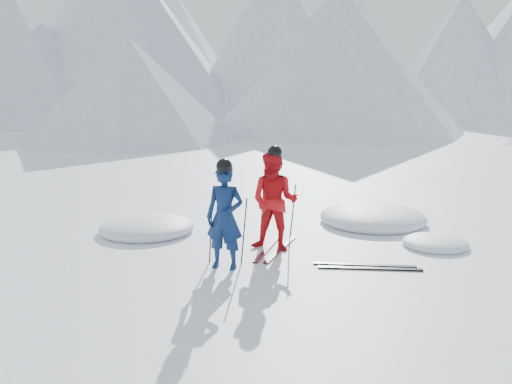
# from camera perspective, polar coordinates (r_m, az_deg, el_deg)

# --- Properties ---
(ground) EXTENTS (160.00, 160.00, 0.00)m
(ground) POSITION_cam_1_polar(r_m,az_deg,el_deg) (9.08, 11.99, -8.11)
(ground) COLOR white
(ground) RESTS_ON ground
(mountain_range) EXTENTS (106.15, 62.94, 15.53)m
(mountain_range) POSITION_cam_1_polar(r_m,az_deg,el_deg) (44.35, 23.24, 15.16)
(mountain_range) COLOR #B2BCD1
(mountain_range) RESTS_ON ground
(skier_blue) EXTENTS (0.63, 0.41, 1.71)m
(skier_blue) POSITION_cam_1_polar(r_m,az_deg,el_deg) (8.81, -3.31, -2.68)
(skier_blue) COLOR #0D224E
(skier_blue) RESTS_ON ground
(skier_red) EXTENTS (0.91, 0.72, 1.81)m
(skier_red) POSITION_cam_1_polar(r_m,az_deg,el_deg) (9.75, 1.95, -1.00)
(skier_red) COLOR red
(skier_red) RESTS_ON ground
(pole_blue_left) EXTENTS (0.12, 0.08, 1.14)m
(pole_blue_left) POSITION_cam_1_polar(r_m,az_deg,el_deg) (9.11, -4.77, -4.08)
(pole_blue_left) COLOR black
(pole_blue_left) RESTS_ON ground
(pole_blue_right) EXTENTS (0.12, 0.07, 1.14)m
(pole_blue_right) POSITION_cam_1_polar(r_m,az_deg,el_deg) (9.03, -1.27, -4.18)
(pole_blue_right) COLOR black
(pole_blue_right) RESTS_ON ground
(pole_red_left) EXTENTS (0.12, 0.10, 1.20)m
(pole_red_left) POSITION_cam_1_polar(r_m,az_deg,el_deg) (10.13, 0.63, -2.29)
(pole_red_left) COLOR black
(pole_red_left) RESTS_ON ground
(pole_red_right) EXTENTS (0.12, 0.08, 1.20)m
(pole_red_right) POSITION_cam_1_polar(r_m,az_deg,el_deg) (9.90, 3.84, -2.63)
(pole_red_right) COLOR black
(pole_red_right) RESTS_ON ground
(ski_worn_left) EXTENTS (0.10, 1.70, 0.03)m
(ski_worn_left) POSITION_cam_1_polar(r_m,az_deg,el_deg) (10.01, 1.25, -5.95)
(ski_worn_left) COLOR black
(ski_worn_left) RESTS_ON ground
(ski_worn_right) EXTENTS (0.22, 1.70, 0.03)m
(ski_worn_right) POSITION_cam_1_polar(r_m,az_deg,el_deg) (9.95, 2.60, -6.05)
(ski_worn_right) COLOR black
(ski_worn_right) RESTS_ON ground
(ski_loose_a) EXTENTS (1.69, 0.34, 0.03)m
(ski_loose_a) POSITION_cam_1_polar(r_m,az_deg,el_deg) (9.28, 11.34, -7.56)
(ski_loose_a) COLOR black
(ski_loose_a) RESTS_ON ground
(ski_loose_b) EXTENTS (1.69, 0.40, 0.03)m
(ski_loose_b) POSITION_cam_1_polar(r_m,az_deg,el_deg) (9.13, 11.90, -7.89)
(ski_loose_b) COLOR black
(ski_loose_b) RESTS_ON ground
(snow_lumps) EXTENTS (9.48, 5.34, 0.51)m
(snow_lumps) POSITION_cam_1_polar(r_m,az_deg,el_deg) (11.31, 6.53, -4.08)
(snow_lumps) COLOR white
(snow_lumps) RESTS_ON ground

